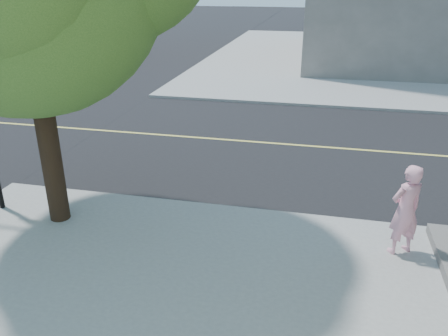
% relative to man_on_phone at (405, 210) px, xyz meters
% --- Properties ---
extents(ground, '(140.00, 140.00, 0.00)m').
position_rel_man_on_phone_xyz_m(ground, '(-7.78, 1.06, -0.97)').
color(ground, black).
rests_on(ground, ground).
extents(road_ew, '(140.00, 9.00, 0.01)m').
position_rel_man_on_phone_xyz_m(road_ew, '(-7.78, 5.56, -0.97)').
color(road_ew, black).
rests_on(road_ew, ground).
extents(man_on_phone, '(0.74, 0.67, 1.71)m').
position_rel_man_on_phone_xyz_m(man_on_phone, '(0.00, 0.00, 0.00)').
color(man_on_phone, '#EDA1BB').
rests_on(man_on_phone, sidewalk_se).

